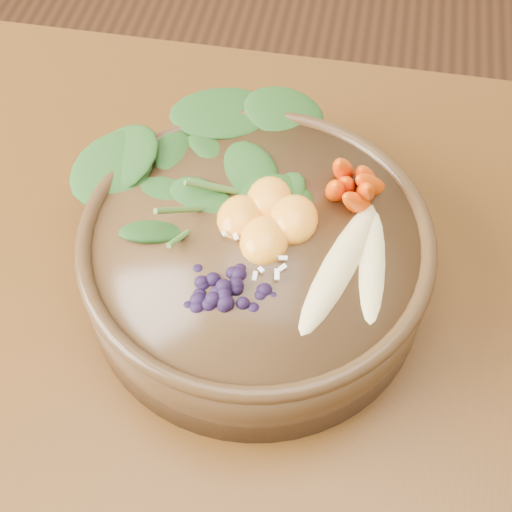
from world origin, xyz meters
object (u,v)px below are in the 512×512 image
kale_heap (235,150)px  carrot_cluster (354,155)px  mandarin_cluster (267,207)px  dining_table (367,473)px  banana_halves (358,255)px  stoneware_bowl (256,263)px  blueberry_pile (227,279)px

kale_heap → carrot_cluster: (0.10, -0.00, 0.02)m
carrot_cluster → mandarin_cluster: (-0.06, -0.05, -0.02)m
dining_table → mandarin_cluster: size_ratio=17.07×
carrot_cluster → banana_halves: 0.09m
stoneware_bowl → carrot_cluster: carrot_cluster is taller
dining_table → blueberry_pile: bearing=156.2°
dining_table → stoneware_bowl: 0.22m
carrot_cluster → banana_halves: bearing=-66.9°
stoneware_bowl → carrot_cluster: size_ratio=3.62×
dining_table → carrot_cluster: (-0.05, 0.18, 0.21)m
stoneware_bowl → kale_heap: bearing=113.7°
dining_table → stoneware_bowl: bearing=136.0°
dining_table → kale_heap: 0.31m
stoneware_bowl → dining_table: bearing=-44.0°
kale_heap → carrot_cluster: 0.10m
stoneware_bowl → banana_halves: 0.10m
dining_table → kale_heap: kale_heap is taller
banana_halves → mandarin_cluster: bearing=170.3°
dining_table → banana_halves: (-0.04, 0.10, 0.19)m
kale_heap → blueberry_pile: 0.13m
carrot_cluster → banana_halves: (0.01, -0.08, -0.03)m
dining_table → banana_halves: 0.22m
dining_table → carrot_cluster: bearing=106.3°
stoneware_bowl → kale_heap: (-0.03, 0.07, 0.06)m
kale_heap → banana_halves: kale_heap is taller
stoneware_bowl → blueberry_pile: blueberry_pile is taller
banana_halves → mandarin_cluster: size_ratio=1.72×
carrot_cluster → mandarin_cluster: 0.08m
stoneware_bowl → carrot_cluster: bearing=43.1°
carrot_cluster → kale_heap: bearing=-169.5°
carrot_cluster → blueberry_pile: size_ratio=0.60×
kale_heap → dining_table: bearing=-50.8°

